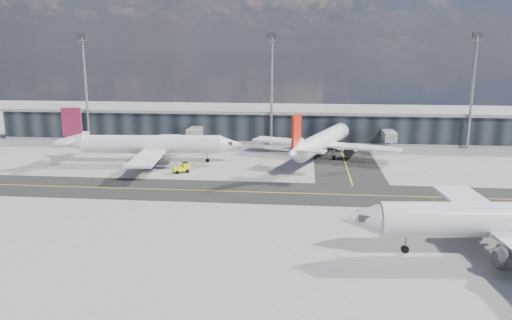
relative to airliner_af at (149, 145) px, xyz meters
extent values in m
plane|color=gray|center=(25.82, -25.23, -4.07)|extent=(300.00, 300.00, 0.00)
cube|color=black|center=(25.82, -21.23, -4.06)|extent=(180.00, 14.00, 0.02)
cube|color=black|center=(43.82, 9.77, -4.05)|extent=(14.00, 50.00, 0.02)
cube|color=yellow|center=(25.82, -21.23, -4.04)|extent=(180.00, 0.25, 0.01)
cube|color=yellow|center=(43.82, 9.77, -4.04)|extent=(0.25, 50.00, 0.01)
cube|color=black|center=(25.82, 29.77, -0.07)|extent=(150.00, 12.00, 8.00)
cube|color=gray|center=(25.82, 29.77, 4.33)|extent=(152.00, 13.00, 0.80)
cube|color=gray|center=(25.82, 29.77, -3.67)|extent=(150.00, 12.20, 0.80)
cube|color=gray|center=(5.82, 21.77, -0.57)|extent=(3.00, 10.00, 2.40)
cylinder|color=gray|center=(5.82, 16.77, -2.87)|extent=(0.60, 0.60, 2.40)
cube|color=gray|center=(55.82, 21.77, -0.57)|extent=(3.00, 10.00, 2.40)
cylinder|color=gray|center=(55.82, 16.77, -2.87)|extent=(0.60, 0.60, 2.40)
cylinder|color=gray|center=(-24.18, 22.77, 9.93)|extent=(0.70, 0.70, 28.00)
cube|color=#2D2D30|center=(-24.18, 22.77, 24.13)|extent=(2.50, 0.50, 1.40)
cylinder|color=gray|center=(25.82, 22.77, 9.93)|extent=(0.70, 0.70, 28.00)
cube|color=#2D2D30|center=(25.82, 22.77, 24.13)|extent=(2.50, 0.50, 1.40)
cylinder|color=gray|center=(75.82, 22.77, 9.93)|extent=(0.70, 0.70, 28.00)
cube|color=#2D2D30|center=(75.82, 22.77, 24.13)|extent=(2.50, 0.50, 1.40)
cylinder|color=white|center=(0.62, 0.06, 0.07)|extent=(31.28, 6.89, 4.14)
cone|color=white|center=(18.14, 1.62, 0.07)|extent=(5.52, 4.58, 4.14)
cone|color=white|center=(-17.40, -1.56, 0.69)|extent=(6.55, 4.67, 4.14)
cube|color=white|center=(1.65, 0.15, -0.96)|extent=(8.29, 35.49, 0.52)
cylinder|color=#2D2D30|center=(2.13, 6.42, -2.10)|extent=(4.54, 2.76, 2.38)
cylinder|color=#2D2D30|center=(3.24, -5.94, -2.10)|extent=(4.54, 2.76, 2.38)
cube|color=silver|center=(2.13, 6.42, -1.27)|extent=(2.10, 0.60, 0.83)
cube|color=silver|center=(3.24, -5.94, -1.27)|extent=(2.10, 0.60, 0.83)
cube|color=#6B1D4A|center=(-16.89, -1.51, 5.04)|extent=(4.37, 0.85, 6.41)
cube|color=white|center=(-17.40, -1.56, 1.31)|extent=(3.99, 12.62, 0.36)
cube|color=#2D2D30|center=(17.62, 1.58, 0.49)|extent=(2.26, 2.45, 0.72)
cylinder|color=gray|center=(12.99, 1.16, -2.82)|extent=(0.27, 0.27, 2.07)
cylinder|color=black|center=(12.99, 1.16, -3.60)|extent=(0.96, 0.44, 0.93)
cylinder|color=black|center=(-0.68, 3.05, -3.50)|extent=(1.18, 0.62, 1.14)
cylinder|color=black|center=(-0.13, -3.13, -3.50)|extent=(1.18, 0.62, 1.14)
cylinder|color=white|center=(38.84, 8.60, 0.06)|extent=(14.19, 30.54, 4.12)
cone|color=white|center=(44.67, 25.13, 0.06)|extent=(5.61, 6.23, 4.12)
cone|color=white|center=(32.83, -8.41, 0.68)|extent=(5.95, 7.21, 4.12)
cube|color=white|center=(39.18, 9.57, -0.97)|extent=(34.77, 16.53, 0.52)
cylinder|color=#2D2D30|center=(33.69, 12.61, -2.11)|extent=(3.68, 4.87, 2.37)
cylinder|color=#2D2D30|center=(45.36, 8.49, -2.11)|extent=(3.68, 4.87, 2.37)
cube|color=silver|center=(33.69, 12.61, -1.28)|extent=(1.08, 2.08, 0.82)
cube|color=silver|center=(45.36, 8.49, -1.28)|extent=(1.08, 2.08, 0.82)
cube|color=red|center=(33.00, -7.93, 5.01)|extent=(1.88, 4.24, 6.39)
cube|color=white|center=(32.83, -8.41, 1.30)|extent=(12.63, 6.84, 0.36)
cube|color=#2D2D30|center=(44.50, 24.64, 0.47)|extent=(2.83, 2.70, 0.72)
cylinder|color=gray|center=(42.96, 20.27, -2.83)|extent=(0.32, 0.32, 2.06)
cylinder|color=black|center=(42.96, 20.27, -3.60)|extent=(0.65, 1.00, 0.93)
cylinder|color=black|center=(35.58, 8.66, -3.50)|extent=(0.86, 1.24, 1.13)
cylinder|color=black|center=(41.41, 6.60, -3.50)|extent=(0.86, 1.24, 1.13)
cone|color=silver|center=(42.07, -46.80, 0.38)|extent=(5.93, 4.93, 4.44)
cube|color=silver|center=(59.77, -45.19, -0.73)|extent=(8.96, 38.11, 0.56)
cylinder|color=#2D2D30|center=(58.06, -38.65, -1.96)|extent=(4.88, 2.97, 2.55)
cube|color=silver|center=(58.06, -38.65, -1.07)|extent=(2.25, 0.64, 0.89)
cube|color=#2D2D30|center=(42.62, -46.75, 0.82)|extent=(2.43, 2.64, 0.78)
cylinder|color=gray|center=(47.60, -46.30, -2.73)|extent=(0.29, 0.29, 2.22)
cylinder|color=black|center=(47.60, -46.30, -3.57)|extent=(1.03, 0.48, 1.00)
cylinder|color=black|center=(61.68, -41.67, -3.45)|extent=(1.27, 0.66, 1.22)
cube|color=#F4FF0D|center=(9.40, -8.74, -3.23)|extent=(3.64, 3.16, 0.78)
cube|color=#F4FF0D|center=(10.23, -8.18, -2.51)|extent=(1.83, 1.89, 1.00)
cube|color=black|center=(10.23, -8.18, -2.12)|extent=(1.70, 1.78, 0.28)
cylinder|color=black|center=(9.92, -7.52, -3.68)|extent=(0.80, 0.67, 0.78)
cylinder|color=black|center=(10.73, -8.72, -3.68)|extent=(0.80, 0.67, 0.78)
cylinder|color=black|center=(8.07, -8.76, -3.68)|extent=(0.80, 0.67, 0.78)
cylinder|color=black|center=(8.88, -9.96, -3.68)|extent=(0.80, 0.67, 0.78)
imported|color=white|center=(43.24, 18.77, -3.27)|extent=(3.82, 6.13, 1.58)
camera|label=1|loc=(34.89, -106.50, 21.15)|focal=35.00mm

